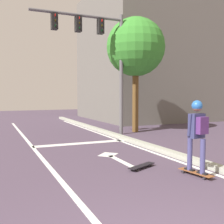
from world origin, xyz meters
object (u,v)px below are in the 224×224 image
(skateboard, at_px, (196,173))
(spare_skateboard, at_px, (142,166))
(skater, at_px, (197,128))
(roadside_tree, at_px, (136,48))
(traffic_signal_mast, at_px, (97,45))

(skateboard, relative_size, spare_skateboard, 1.02)
(spare_skateboard, bearing_deg, skateboard, -52.57)
(skater, distance_m, roadside_tree, 7.72)
(roadside_tree, bearing_deg, skater, -108.21)
(skater, bearing_deg, roadside_tree, 71.79)
(skateboard, relative_size, roadside_tree, 0.16)
(skateboard, xyz_separation_m, skater, (0.00, -0.02, 0.98))
(skater, xyz_separation_m, roadside_tree, (2.24, 6.81, 2.88))
(skater, bearing_deg, skateboard, 98.39)
(spare_skateboard, distance_m, traffic_signal_mast, 6.59)
(traffic_signal_mast, bearing_deg, skateboard, -91.33)
(skateboard, xyz_separation_m, traffic_signal_mast, (0.15, 6.33, 3.76))
(spare_skateboard, relative_size, traffic_signal_mast, 0.16)
(skateboard, height_order, spare_skateboard, skateboard)
(skateboard, distance_m, spare_skateboard, 1.25)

